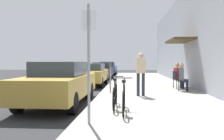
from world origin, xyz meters
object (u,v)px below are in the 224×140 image
at_px(bicycle_0, 115,95).
at_px(cafe_chair_1, 177,78).
at_px(parked_car_2, 102,70).
at_px(bicycle_1, 124,99).
at_px(street_sign, 89,54).
at_px(parked_car_3, 108,68).
at_px(seated_patron_0, 183,76).
at_px(pedestrian_standing, 141,71).
at_px(parked_car_1, 91,74).
at_px(parked_car_0, 60,83).
at_px(parking_meter, 110,75).
at_px(seated_patron_1, 178,75).
at_px(cafe_chair_0, 181,80).

bearing_deg(bicycle_0, cafe_chair_1, 60.72).
height_order(parked_car_2, bicycle_1, parked_car_2).
bearing_deg(street_sign, bicycle_1, 58.08).
distance_m(street_sign, cafe_chair_1, 7.62).
height_order(parked_car_3, seated_patron_0, parked_car_3).
bearing_deg(cafe_chair_1, pedestrian_standing, -126.41).
xyz_separation_m(parked_car_1, bicycle_1, (2.23, -7.88, -0.23)).
relative_size(parked_car_0, seated_patron_0, 3.41).
bearing_deg(seated_patron_0, bicycle_0, -125.20).
relative_size(parked_car_3, bicycle_1, 2.57).
distance_m(parking_meter, seated_patron_1, 3.74).
distance_m(parked_car_1, street_sign, 9.22).
height_order(parked_car_0, pedestrian_standing, pedestrian_standing).
bearing_deg(street_sign, parking_meter, 89.43).
height_order(parked_car_1, pedestrian_standing, pedestrian_standing).
bearing_deg(parking_meter, parked_car_3, 95.87).
distance_m(parking_meter, seated_patron_0, 3.39).
relative_size(parked_car_1, pedestrian_standing, 2.59).
bearing_deg(cafe_chair_1, bicycle_0, -119.28).
xyz_separation_m(cafe_chair_0, cafe_chair_1, (0.00, 0.93, 0.00)).
xyz_separation_m(parked_car_0, parking_meter, (1.55, 2.28, 0.13)).
bearing_deg(seated_patron_0, pedestrian_standing, -139.81).
bearing_deg(parked_car_1, seated_patron_0, -33.43).
height_order(seated_patron_0, cafe_chair_1, seated_patron_0).
bearing_deg(bicycle_1, pedestrian_standing, 78.82).
distance_m(parking_meter, cafe_chair_0, 3.34).
distance_m(bicycle_1, seated_patron_1, 6.23).
height_order(parked_car_3, cafe_chair_1, parked_car_3).
distance_m(parked_car_0, parked_car_2, 12.12).
bearing_deg(parking_meter, bicycle_1, -79.93).
height_order(parked_car_1, parked_car_3, parked_car_3).
height_order(parked_car_0, seated_patron_1, parked_car_0).
bearing_deg(seated_patron_1, street_sign, -116.01).
bearing_deg(parked_car_0, seated_patron_0, 32.90).
height_order(parked_car_1, seated_patron_0, seated_patron_0).
relative_size(cafe_chair_1, pedestrian_standing, 0.51).
distance_m(parking_meter, bicycle_0, 3.28).
bearing_deg(parked_car_0, parked_car_3, 90.00).
height_order(parked_car_3, parking_meter, parking_meter).
bearing_deg(bicycle_0, parked_car_3, 96.11).
bearing_deg(seated_patron_1, cafe_chair_0, -93.57).
height_order(parked_car_3, bicycle_0, parked_car_3).
relative_size(parked_car_2, pedestrian_standing, 2.59).
height_order(parking_meter, seated_patron_0, parking_meter).
bearing_deg(seated_patron_1, parked_car_1, 155.24).
bearing_deg(seated_patron_0, parked_car_1, 146.57).
distance_m(parked_car_1, cafe_chair_1, 5.27).
xyz_separation_m(parked_car_0, parked_car_3, (-0.00, 17.35, -0.02)).
bearing_deg(seated_patron_0, cafe_chair_1, 93.52).
distance_m(parked_car_0, bicycle_0, 2.19).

